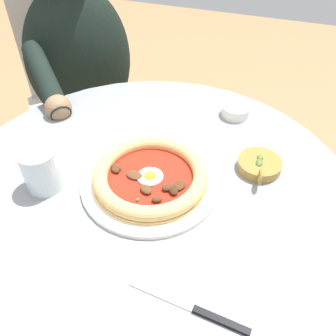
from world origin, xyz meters
TOP-DOWN VIEW (x-y plane):
  - ground_plane at (0.00, 0.00)m, footprint 6.00×6.00m
  - dining_table at (0.00, 0.00)m, footprint 0.88×0.88m
  - pizza_on_plate at (0.01, 0.00)m, footprint 0.29×0.29m
  - water_glass at (-0.07, 0.21)m, footprint 0.08×0.08m
  - steak_knife at (-0.23, -0.18)m, footprint 0.03×0.21m
  - ramekin_capers at (0.32, -0.12)m, footprint 0.07×0.07m
  - olive_pan at (0.13, -0.21)m, footprint 0.12×0.10m
  - diner_person at (0.48, 0.44)m, footprint 0.57×0.44m
  - cafe_chair_diner at (0.59, 0.53)m, footprint 0.57×0.57m

SIDE VIEW (x-z plane):
  - ground_plane at x=0.00m, z-range -0.02..0.00m
  - diner_person at x=0.48m, z-range -0.07..1.06m
  - cafe_chair_diner at x=0.59m, z-range 0.08..0.99m
  - dining_table at x=0.00m, z-range 0.21..0.92m
  - steak_knife at x=-0.23m, z-range 0.71..0.72m
  - olive_pan at x=0.13m, z-range 0.70..0.75m
  - ramekin_capers at x=0.32m, z-range 0.72..0.74m
  - pizza_on_plate at x=0.01m, z-range 0.71..0.75m
  - water_glass at x=-0.07m, z-range 0.71..0.80m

